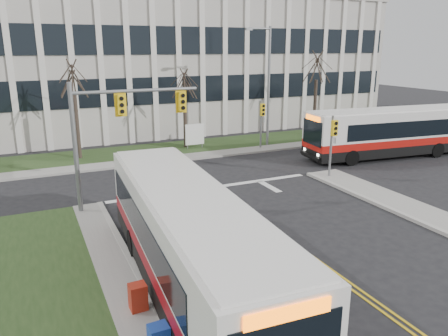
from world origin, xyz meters
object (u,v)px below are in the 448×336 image
(bus_main, at_px, (188,244))
(bus_cross, at_px, (390,134))
(streetlight, at_px, (267,80))
(directory_sign, at_px, (195,135))
(newspaper_box_red, at_px, (138,299))

(bus_main, distance_m, bus_cross, 22.32)
(bus_main, bearing_deg, streetlight, 56.83)
(directory_sign, height_order, newspaper_box_red, directory_sign)
(streetlight, height_order, directory_sign, streetlight)
(streetlight, bearing_deg, bus_cross, -46.19)
(streetlight, distance_m, newspaper_box_red, 23.93)
(streetlight, distance_m, bus_cross, 9.92)
(directory_sign, relative_size, bus_cross, 0.16)
(streetlight, height_order, bus_main, streetlight)
(streetlight, xyz_separation_m, newspaper_box_red, (-14.83, -18.18, -4.72))
(bus_cross, bearing_deg, directory_sign, -117.76)
(bus_cross, bearing_deg, streetlight, -130.16)
(bus_main, relative_size, bus_cross, 0.99)
(streetlight, bearing_deg, directory_sign, 166.77)
(streetlight, xyz_separation_m, bus_main, (-13.03, -17.64, -3.52))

